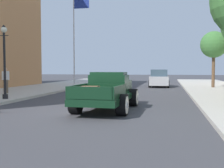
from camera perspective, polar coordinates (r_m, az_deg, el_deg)
ground_plane at (r=11.03m, az=-5.39°, el=-5.82°), size 140.00×140.00×0.00m
hotrod_truck_dark_green at (r=11.80m, az=-0.72°, el=-1.53°), size 2.29×4.98×1.58m
car_background_silver at (r=26.74m, az=9.70°, el=1.08°), size 1.96×4.34×1.65m
pedestrian_sidewalk_left at (r=19.02m, az=-21.14°, el=1.04°), size 0.53×0.22×1.65m
street_lamp_near at (r=15.44m, az=-21.37°, el=5.42°), size 0.50×0.32×3.85m
flagpole at (r=29.67m, az=-7.46°, el=10.99°), size 1.74×0.16×9.16m
street_tree_third at (r=25.00m, az=20.32°, el=7.59°), size 2.24×2.24×4.74m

